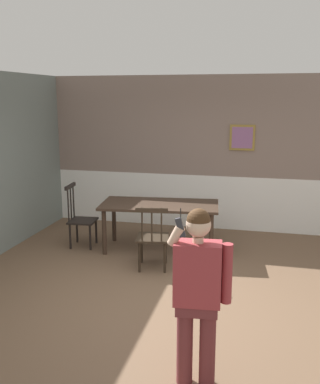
% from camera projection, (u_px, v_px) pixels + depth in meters
% --- Properties ---
extents(ground_plane, '(6.92, 6.92, 0.00)m').
position_uv_depth(ground_plane, '(156.00, 297.00, 5.44)').
color(ground_plane, brown).
extents(room_back_partition, '(5.69, 0.17, 2.85)m').
position_uv_depth(room_back_partition, '(197.00, 156.00, 8.13)').
color(room_back_partition, gray).
rests_on(room_back_partition, ground_plane).
extents(dining_table, '(1.97, 1.08, 0.78)m').
position_uv_depth(dining_table, '(160.00, 209.00, 7.00)').
color(dining_table, '#38281E').
rests_on(dining_table, ground_plane).
extents(chair_near_window, '(0.46, 0.46, 1.05)m').
position_uv_depth(chair_near_window, '(80.00, 218.00, 7.20)').
color(chair_near_window, black).
rests_on(chair_near_window, ground_plane).
extents(chair_by_doorway, '(0.53, 0.53, 0.96)m').
position_uv_depth(chair_by_doorway, '(153.00, 237.00, 6.24)').
color(chair_by_doorway, '#2D2319').
rests_on(chair_by_doorway, ground_plane).
extents(person_figure, '(0.55, 0.25, 1.59)m').
position_uv_depth(person_figure, '(198.00, 288.00, 3.62)').
color(person_figure, brown).
rests_on(person_figure, ground_plane).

